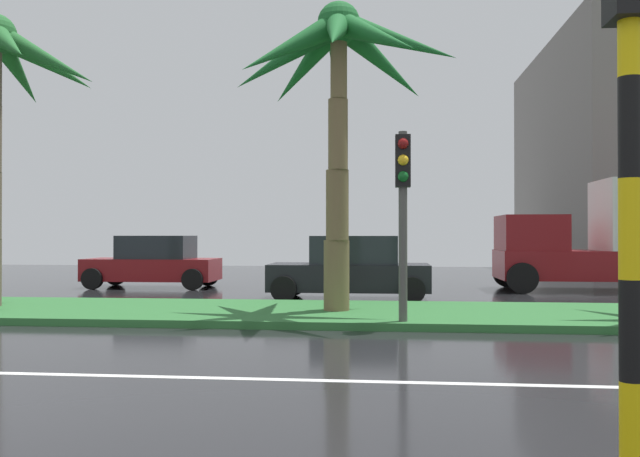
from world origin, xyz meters
TOP-DOWN VIEW (x-y plane):
  - ground_plane at (0.00, 9.00)m, footprint 90.00×42.00m
  - near_lane_divider_stripe at (0.00, 2.00)m, footprint 81.00×0.14m
  - median_strip at (0.00, 8.00)m, footprint 85.50×4.00m
  - palm_tree_centre_left at (3.74, 7.73)m, footprint 4.94×4.94m
  - traffic_signal_median_right at (5.05, 6.30)m, footprint 0.28×0.43m
  - traffic_signal_foreground at (6.44, -0.93)m, footprint 0.28×0.43m
  - car_in_traffic_second at (-2.93, 15.01)m, footprint 4.30×2.02m
  - car_in_traffic_third at (3.80, 11.74)m, footprint 4.30×2.02m
  - box_truck_lead at (11.55, 15.15)m, footprint 6.40×2.64m

SIDE VIEW (x-z plane):
  - ground_plane at x=0.00m, z-range -0.10..0.00m
  - near_lane_divider_stripe at x=0.00m, z-range 0.00..0.01m
  - median_strip at x=0.00m, z-range 0.00..0.15m
  - car_in_traffic_second at x=-2.93m, z-range -0.03..1.69m
  - car_in_traffic_third at x=3.80m, z-range -0.03..1.69m
  - box_truck_lead at x=11.55m, z-range -0.18..3.28m
  - traffic_signal_median_right at x=5.05m, z-range 0.81..4.33m
  - traffic_signal_foreground at x=6.44m, z-range 0.80..5.09m
  - palm_tree_centre_left at x=3.74m, z-range 1.98..8.46m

